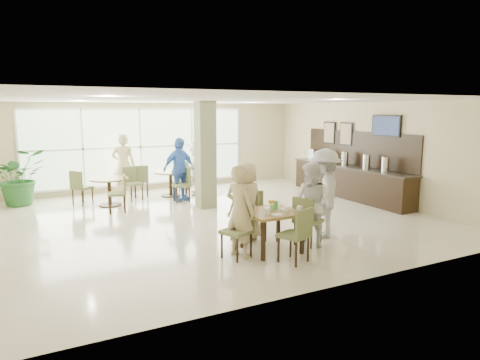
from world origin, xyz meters
name	(u,v)px	position (x,y,z in m)	size (l,w,h in m)	color
ground	(210,219)	(0.00, 0.00, 0.00)	(10.00, 10.00, 0.00)	beige
room_shell	(209,148)	(0.00, 0.00, 1.70)	(10.00, 10.00, 10.00)	white
window_bank	(141,147)	(-0.50, 4.46, 1.40)	(7.00, 0.04, 7.00)	silver
column	(205,155)	(0.40, 1.20, 1.40)	(0.45, 0.45, 2.80)	#747B55
main_table	(271,216)	(0.10, -2.67, 0.66)	(0.96, 0.96, 0.75)	brown
round_table_left	(109,185)	(-1.85, 2.58, 0.56)	(1.03, 1.03, 0.75)	brown
round_table_right	(171,178)	(0.04, 3.09, 0.56)	(1.02, 1.02, 0.75)	brown
chairs_main_table	(273,225)	(0.14, -2.67, 0.47)	(2.15, 2.01, 0.95)	olive
chairs_table_left	(111,188)	(-1.81, 2.58, 0.47)	(1.99, 1.90, 0.95)	olive
chairs_table_right	(170,181)	(0.00, 3.04, 0.47)	(2.03, 1.87, 0.95)	olive
tabletop_clutter	(273,208)	(0.10, -2.71, 0.81)	(0.72, 0.73, 0.21)	white
buffet_counter	(349,179)	(4.70, 0.51, 0.55)	(0.64, 4.70, 1.95)	black
wall_tv	(386,126)	(4.94, -0.60, 2.15)	(0.06, 1.00, 0.58)	black
framed_art_a	(346,134)	(4.95, 1.00, 1.85)	(0.05, 0.55, 0.70)	black
framed_art_b	(329,133)	(4.95, 1.80, 1.85)	(0.05, 0.55, 0.70)	black
potted_plant	(20,177)	(-4.00, 3.77, 0.77)	(1.39, 1.39, 1.54)	#255D27
teen_left	(240,211)	(-0.55, -2.68, 0.82)	(0.60, 0.39, 1.64)	tan
teen_far	(246,201)	(0.01, -1.85, 0.79)	(0.77, 0.42, 1.57)	tan
teen_right	(312,205)	(0.93, -2.77, 0.80)	(0.78, 0.60, 1.60)	white
teen_standing	(324,193)	(1.53, -2.37, 0.90)	(1.17, 0.67, 1.81)	#B7B7BA
adult_a	(179,169)	(0.06, 2.33, 0.90)	(1.06, 0.60, 1.81)	#477CD5
adult_b	(197,167)	(0.86, 3.00, 0.84)	(1.56, 0.67, 1.68)	white
adult_standing	(123,165)	(-1.20, 3.79, 0.94)	(0.69, 0.45, 1.89)	tan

